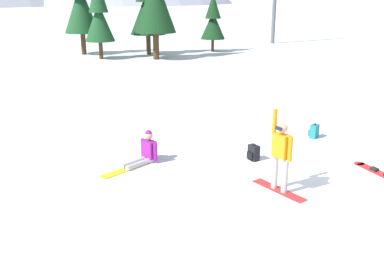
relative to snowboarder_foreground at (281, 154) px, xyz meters
The scene contains 10 objects.
ground_plane 2.04m from the snowboarder_foreground, ahead, with size 800.00×800.00×0.00m, color silver.
snowboarder_foreground is the anchor object (origin of this frame).
snowboarder_midground 3.92m from the snowboarder_foreground, 125.88° to the left, with size 1.76×1.03×0.91m.
loose_snowboard_near_left 3.17m from the snowboarder_foreground, ahead, with size 0.39×1.86×0.09m.
backpack_black 2.18m from the snowboarder_foreground, 73.63° to the left, with size 0.28×0.34×0.47m.
backpack_teal 4.54m from the snowboarder_foreground, 38.76° to the left, with size 0.38×0.35×0.47m.
pine_tree_tall 23.58m from the snowboarder_foreground, 85.25° to the left, with size 2.08×2.08×5.65m.
pine_tree_twin 25.02m from the snowboarder_foreground, 76.42° to the left, with size 2.66×2.66×6.79m.
pine_tree_short 26.55m from the snowboarder_foreground, 86.97° to the left, with size 2.58×2.58×7.33m.
pine_tree_leaning 25.97m from the snowboarder_foreground, 64.87° to the left, with size 1.93×1.93×4.53m.
Camera 1 is at (-7.97, -7.89, 4.57)m, focal length 41.46 mm.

